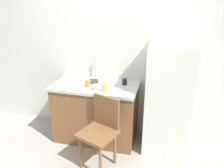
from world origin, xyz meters
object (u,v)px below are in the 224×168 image
object	(u,v)px
dish_tray	(74,80)
cup_black	(125,82)
chair	(101,129)
hotplate	(93,81)
cup_yellow	(105,88)
cup_white	(96,87)
cup_orange	(88,83)
refrigerator	(168,99)

from	to	relation	value
dish_tray	cup_black	world-z (taller)	cup_black
chair	hotplate	xyz separation A→B (m)	(-0.30, 0.61, 0.37)
cup_black	hotplate	bearing A→B (deg)	-178.09
dish_tray	cup_black	size ratio (longest dim) A/B	3.36
chair	cup_yellow	bearing A→B (deg)	116.63
chair	cup_white	distance (m)	0.54
cup_yellow	cup_black	bearing A→B (deg)	55.31
cup_yellow	cup_orange	xyz separation A→B (m)	(-0.27, 0.10, 0.00)
hotplate	cup_orange	bearing A→B (deg)	-92.69
cup_black	chair	bearing A→B (deg)	-104.34
cup_yellow	cup_black	distance (m)	0.35
refrigerator	chair	size ratio (longest dim) A/B	1.66
dish_tray	chair	bearing A→B (deg)	-45.12
hotplate	cup_orange	xyz separation A→B (m)	(-0.01, -0.17, 0.03)
chair	cup_yellow	size ratio (longest dim) A/B	10.52
cup_yellow	cup_orange	bearing A→B (deg)	159.33
hotplate	cup_white	bearing A→B (deg)	-62.41
chair	cup_orange	xyz separation A→B (m)	(-0.31, 0.44, 0.40)
cup_orange	cup_black	distance (m)	0.50
refrigerator	chair	xyz separation A→B (m)	(-0.76, -0.55, -0.24)
chair	cup_black	distance (m)	0.76
refrigerator	dish_tray	distance (m)	1.34
cup_yellow	cup_black	xyz separation A→B (m)	(0.20, 0.29, -0.00)
dish_tray	cup_orange	xyz separation A→B (m)	(0.26, -0.13, 0.02)
refrigerator	cup_orange	size ratio (longest dim) A/B	16.74
cup_yellow	cup_white	distance (m)	0.12
refrigerator	hotplate	bearing A→B (deg)	176.62
hotplate	cup_black	distance (m)	0.46
dish_tray	hotplate	xyz separation A→B (m)	(0.27, 0.04, -0.02)
refrigerator	dish_tray	xyz separation A→B (m)	(-1.33, 0.02, 0.14)
chair	cup_white	world-z (taller)	cup_white
chair	cup_orange	size ratio (longest dim) A/B	10.06
dish_tray	cup_yellow	distance (m)	0.58
cup_white	hotplate	bearing A→B (deg)	117.59
refrigerator	dish_tray	size ratio (longest dim) A/B	5.29
cup_orange	cup_white	world-z (taller)	cup_orange
refrigerator	cup_black	distance (m)	0.63
cup_yellow	chair	bearing A→B (deg)	-83.32
refrigerator	cup_orange	bearing A→B (deg)	-174.14
cup_orange	cup_black	bearing A→B (deg)	21.97
hotplate	cup_black	xyz separation A→B (m)	(0.46, 0.02, 0.03)
cup_black	dish_tray	bearing A→B (deg)	-175.55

